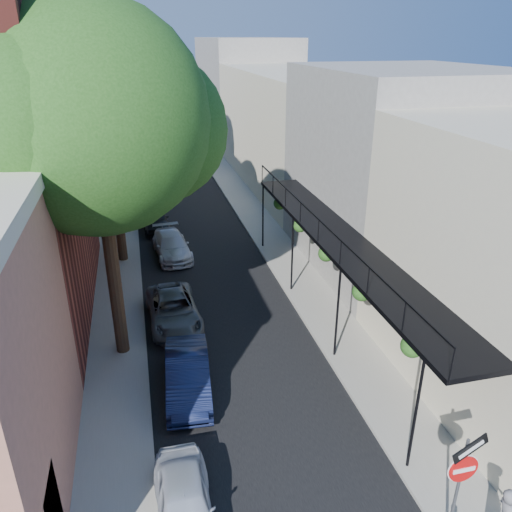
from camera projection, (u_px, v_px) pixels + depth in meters
road_surface at (178, 189)px, 36.12m from camera, size 6.00×64.00×0.01m
sidewalk_left at (121, 192)px, 35.24m from camera, size 2.00×64.00×0.12m
sidewalk_right at (232, 185)px, 36.96m from camera, size 2.00×64.00×0.12m
buildings_left at (24, 128)px, 31.02m from camera, size 10.10×59.10×12.00m
buildings_right at (300, 123)px, 35.81m from camera, size 9.80×55.00×10.00m
sign_post at (462, 473)px, 10.19m from camera, size 0.89×0.17×2.99m
oak_near at (110, 122)px, 14.67m from camera, size 7.48×6.80×11.42m
oak_mid at (115, 113)px, 22.07m from camera, size 6.60×6.00×10.20m
oak_far at (117, 71)px, 29.62m from camera, size 7.70×7.00×11.90m
parked_car_a at (184, 504)px, 11.22m from camera, size 1.33×3.27×1.11m
parked_car_b at (188, 375)px, 15.39m from camera, size 1.61×3.88×1.25m
parked_car_c at (173, 310)px, 19.15m from camera, size 2.05×4.14×1.13m
parked_car_d at (172, 245)px, 24.99m from camera, size 1.92×4.06×1.14m
parked_car_e at (155, 219)px, 28.47m from camera, size 1.83×3.79×1.25m
parked_car_f at (142, 192)px, 33.42m from camera, size 1.70×3.87×1.23m
parked_car_g at (155, 172)px, 37.80m from camera, size 2.73×5.20×1.39m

